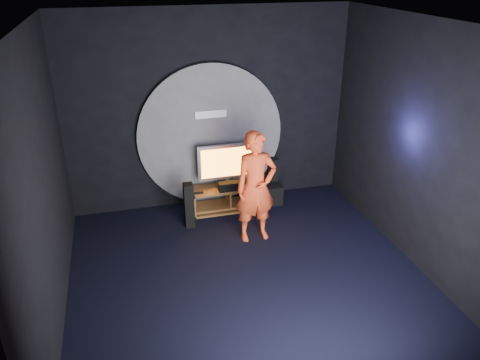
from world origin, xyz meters
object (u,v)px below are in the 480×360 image
(tower_speaker_left, at_px, (189,205))
(player, at_px, (256,187))
(tv, at_px, (227,163))
(tower_speaker_right, at_px, (273,178))
(media_console, at_px, (229,199))
(subwoofer, at_px, (272,194))

(tower_speaker_left, distance_m, player, 1.27)
(tv, bearing_deg, tower_speaker_right, 10.49)
(media_console, bearing_deg, subwoofer, 1.54)
(tv, distance_m, player, 1.14)
(tv, height_order, subwoofer, tv)
(tower_speaker_left, height_order, subwoofer, tower_speaker_left)
(tv, height_order, player, player)
(media_console, xyz_separation_m, subwoofer, (0.84, 0.02, -0.01))
(tower_speaker_left, distance_m, subwoofer, 1.70)
(tower_speaker_right, bearing_deg, tower_speaker_left, -158.95)
(tower_speaker_right, distance_m, player, 1.57)
(media_console, distance_m, subwoofer, 0.84)
(player, bearing_deg, tower_speaker_right, 57.18)
(tv, height_order, tower_speaker_left, tv)
(media_console, height_order, player, player)
(subwoofer, distance_m, player, 1.45)
(tower_speaker_left, bearing_deg, tv, 31.95)
(tower_speaker_right, relative_size, subwoofer, 2.18)
(tower_speaker_left, distance_m, tower_speaker_right, 1.84)
(tower_speaker_right, xyz_separation_m, subwoofer, (-0.08, -0.22, -0.22))
(media_console, height_order, tower_speaker_left, tower_speaker_left)
(subwoofer, height_order, player, player)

